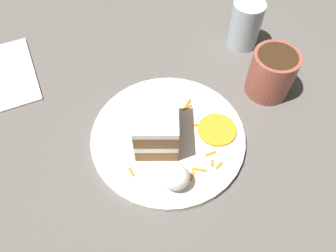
{
  "coord_description": "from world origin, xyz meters",
  "views": [
    {
      "loc": [
        -0.04,
        0.29,
        0.54
      ],
      "look_at": [
        -0.03,
        -0.03,
        0.07
      ],
      "focal_mm": 35.0,
      "sensor_mm": 36.0,
      "label": 1
    }
  ],
  "objects_px": {
    "orange_garnish": "(217,130)",
    "cake_slice": "(157,123)",
    "drinking_glass": "(245,27)",
    "coffee_mug": "(272,72)",
    "cream_dollop": "(176,178)",
    "plate": "(168,137)",
    "menu_card": "(3,75)"
  },
  "relations": [
    {
      "from": "plate",
      "to": "cake_slice",
      "type": "xyz_separation_m",
      "value": [
        0.02,
        0.0,
        0.05
      ]
    },
    {
      "from": "cake_slice",
      "to": "drinking_glass",
      "type": "height_order",
      "value": "drinking_glass"
    },
    {
      "from": "orange_garnish",
      "to": "drinking_glass",
      "type": "relative_size",
      "value": 0.68
    },
    {
      "from": "plate",
      "to": "cake_slice",
      "type": "bearing_deg",
      "value": 9.75
    },
    {
      "from": "menu_card",
      "to": "coffee_mug",
      "type": "bearing_deg",
      "value": 152.41
    },
    {
      "from": "menu_card",
      "to": "drinking_glass",
      "type": "bearing_deg",
      "value": 167.6
    },
    {
      "from": "cake_slice",
      "to": "coffee_mug",
      "type": "height_order",
      "value": "same"
    },
    {
      "from": "cream_dollop",
      "to": "orange_garnish",
      "type": "distance_m",
      "value": 0.13
    },
    {
      "from": "drinking_glass",
      "to": "orange_garnish",
      "type": "bearing_deg",
      "value": 73.89
    },
    {
      "from": "cream_dollop",
      "to": "orange_garnish",
      "type": "xyz_separation_m",
      "value": [
        -0.07,
        -0.11,
        -0.02
      ]
    },
    {
      "from": "cake_slice",
      "to": "cream_dollop",
      "type": "relative_size",
      "value": 2.24
    },
    {
      "from": "menu_card",
      "to": "cake_slice",
      "type": "bearing_deg",
      "value": 130.48
    },
    {
      "from": "plate",
      "to": "drinking_glass",
      "type": "xyz_separation_m",
      "value": [
        -0.16,
        -0.26,
        0.04
      ]
    },
    {
      "from": "coffee_mug",
      "to": "cream_dollop",
      "type": "bearing_deg",
      "value": 50.02
    },
    {
      "from": "plate",
      "to": "menu_card",
      "type": "xyz_separation_m",
      "value": [
        0.35,
        -0.15,
        -0.0
      ]
    },
    {
      "from": "drinking_glass",
      "to": "cake_slice",
      "type": "bearing_deg",
      "value": 55.77
    },
    {
      "from": "cake_slice",
      "to": "cream_dollop",
      "type": "bearing_deg",
      "value": -71.33
    },
    {
      "from": "cream_dollop",
      "to": "drinking_glass",
      "type": "xyz_separation_m",
      "value": [
        -0.15,
        -0.36,
        0.01
      ]
    },
    {
      "from": "drinking_glass",
      "to": "coffee_mug",
      "type": "bearing_deg",
      "value": 104.35
    },
    {
      "from": "plate",
      "to": "drinking_glass",
      "type": "height_order",
      "value": "drinking_glass"
    },
    {
      "from": "menu_card",
      "to": "plate",
      "type": "bearing_deg",
      "value": 132.13
    },
    {
      "from": "orange_garnish",
      "to": "coffee_mug",
      "type": "bearing_deg",
      "value": -134.1
    },
    {
      "from": "cake_slice",
      "to": "orange_garnish",
      "type": "xyz_separation_m",
      "value": [
        -0.11,
        -0.01,
        -0.04
      ]
    },
    {
      "from": "cream_dollop",
      "to": "coffee_mug",
      "type": "xyz_separation_m",
      "value": [
        -0.18,
        -0.22,
        0.02
      ]
    },
    {
      "from": "orange_garnish",
      "to": "cake_slice",
      "type": "bearing_deg",
      "value": 7.74
    },
    {
      "from": "drinking_glass",
      "to": "coffee_mug",
      "type": "distance_m",
      "value": 0.14
    },
    {
      "from": "cake_slice",
      "to": "menu_card",
      "type": "relative_size",
      "value": 0.53
    },
    {
      "from": "orange_garnish",
      "to": "drinking_glass",
      "type": "bearing_deg",
      "value": -106.11
    },
    {
      "from": "cake_slice",
      "to": "cream_dollop",
      "type": "xyz_separation_m",
      "value": [
        -0.03,
        0.09,
        -0.02
      ]
    },
    {
      "from": "drinking_glass",
      "to": "coffee_mug",
      "type": "height_order",
      "value": "drinking_glass"
    },
    {
      "from": "drinking_glass",
      "to": "coffee_mug",
      "type": "relative_size",
      "value": 1.11
    },
    {
      "from": "cream_dollop",
      "to": "menu_card",
      "type": "relative_size",
      "value": 0.24
    }
  ]
}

